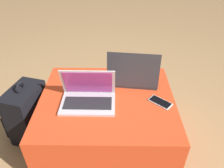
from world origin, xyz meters
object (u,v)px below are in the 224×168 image
Objects in this scene: laptop_far at (133,76)px; cell_phone at (160,102)px; backpack at (27,114)px; laptop_near at (88,96)px.

laptop_far reaches higher than cell_phone.
cell_phone is at bearing 99.71° from backpack.
backpack is (-0.49, 0.09, -0.25)m from laptop_near.
cell_phone is 0.99m from backpack.
laptop_near is 0.48m from cell_phone.
backpack is (-0.79, -0.15, -0.25)m from laptop_far.
laptop_near is at bearing -49.17° from cell_phone.
backpack is (-0.96, 0.09, -0.20)m from cell_phone.
laptop_near is 0.39m from laptop_far.
backpack reaches higher than cell_phone.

